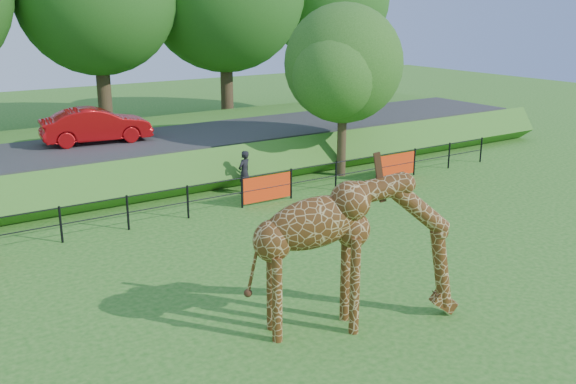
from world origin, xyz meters
The scene contains 8 objects.
ground centered at (0.00, 0.00, 0.00)m, with size 90.00×90.00×0.00m, color #246519.
giraffe centered at (-0.09, -0.59, 1.68)m, with size 4.71×0.86×3.36m, color #4E2B10, non-canonical shape.
perimeter_fence centered at (0.00, 8.00, 0.55)m, with size 28.07×0.10×1.10m, color black, non-canonical shape.
embankment centered at (0.00, 15.50, 0.65)m, with size 40.00×9.00×1.30m, color #246519.
road centered at (0.00, 14.00, 1.36)m, with size 40.00×5.00×0.12m, color #29292B.
car_red centered at (-0.75, 14.66, 2.11)m, with size 1.45×4.16×1.37m, color #B20C0F.
visitor centered at (2.95, 9.50, 0.79)m, with size 0.58×0.38×1.59m, color black.
tree_east centered at (7.60, 9.63, 4.28)m, with size 5.40×4.71×6.76m.
Camera 1 is at (-8.18, -10.19, 6.63)m, focal length 40.00 mm.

